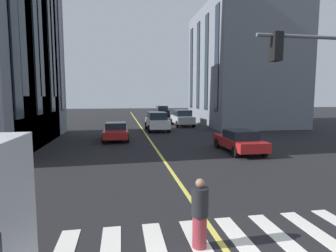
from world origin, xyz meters
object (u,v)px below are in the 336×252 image
car_black_far (162,111)px  car_red_near (239,141)px  traffic_light_mast (335,80)px  pedestrian_near (200,214)px  car_white_trailing (157,121)px  car_red_oncoming (116,131)px  car_silver_parked_b (182,118)px  car_green_mid (155,116)px

car_black_far → car_red_near: bearing=-180.0°
car_red_near → traffic_light_mast: 7.96m
car_red_near → pedestrian_near: 11.23m
car_white_trailing → traffic_light_mast: bearing=-169.3°
traffic_light_mast → pedestrian_near: bearing=115.2°
car_black_far → car_red_oncoming: bearing=163.5°
car_silver_parked_b → traffic_light_mast: size_ratio=0.85×
car_white_trailing → car_green_mid: bearing=-6.1°
car_red_oncoming → car_black_far: bearing=-16.5°
car_black_far → car_red_near: 31.56m
car_silver_parked_b → traffic_light_mast: bearing=179.9°
car_red_oncoming → pedestrian_near: (-16.05, -2.09, 0.08)m
car_red_near → car_red_oncoming: same height
pedestrian_near → traffic_light_mast: 6.75m
car_red_near → traffic_light_mast: (-7.28, 0.03, 3.21)m
car_silver_parked_b → pedestrian_near: car_silver_parked_b is taller
traffic_light_mast → car_red_near: bearing=-0.2°
car_red_near → pedestrian_near: (-9.82, 5.44, 0.08)m
car_white_trailing → car_black_far: bearing=-10.0°
car_silver_parked_b → car_red_oncoming: size_ratio=1.07×
car_silver_parked_b → car_red_oncoming: car_silver_parked_b is taller
car_red_oncoming → traffic_light_mast: bearing=-151.0°
car_green_mid → car_silver_parked_b: (-7.07, -2.37, 0.27)m
car_red_near → car_red_oncoming: bearing=50.4°
car_black_far → car_red_near: (-31.56, -0.00, -0.27)m
car_black_far → car_red_near: size_ratio=1.07×
car_silver_parked_b → car_red_near: bearing=-180.0°
car_red_near → traffic_light_mast: traffic_light_mast is taller
car_black_far → car_silver_parked_b: size_ratio=1.00×
car_red_near → pedestrian_near: bearing=151.0°
car_black_far → car_silver_parked_b: (-16.00, 0.00, 0.00)m
pedestrian_near → car_green_mid: bearing=-5.4°
car_silver_parked_b → car_red_near: size_ratio=1.07×
pedestrian_near → traffic_light_mast: traffic_light_mast is taller
car_silver_parked_b → pedestrian_near: 25.96m
car_black_far → car_red_oncoming: car_black_far is taller
car_white_trailing → traffic_light_mast: 19.27m
car_black_far → car_silver_parked_b: bearing=180.0°
car_black_far → car_white_trailing: (-20.13, 3.56, 0.00)m
pedestrian_near → car_red_near: bearing=-29.0°
car_black_far → traffic_light_mast: traffic_light_mast is taller
car_black_far → pedestrian_near: car_black_far is taller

